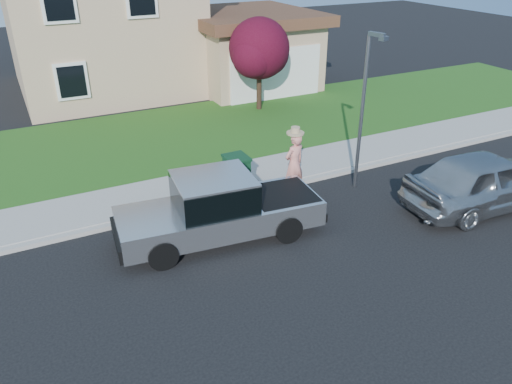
{
  "coord_description": "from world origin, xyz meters",
  "views": [
    {
      "loc": [
        -4.61,
        -8.89,
        6.87
      ],
      "look_at": [
        0.38,
        0.94,
        1.2
      ],
      "focal_mm": 35.0,
      "sensor_mm": 36.0,
      "label": 1
    }
  ],
  "objects_px": {
    "pickup_truck": "(219,209)",
    "sedan": "(486,180)",
    "woman": "(294,163)",
    "trash_bin": "(237,173)",
    "street_lamp": "(364,104)",
    "ornamental_tree": "(260,51)"
  },
  "relations": [
    {
      "from": "ornamental_tree",
      "to": "street_lamp",
      "type": "height_order",
      "value": "street_lamp"
    },
    {
      "from": "ornamental_tree",
      "to": "woman",
      "type": "bearing_deg",
      "value": -110.08
    },
    {
      "from": "woman",
      "to": "sedan",
      "type": "distance_m",
      "value": 5.37
    },
    {
      "from": "woman",
      "to": "ornamental_tree",
      "type": "height_order",
      "value": "ornamental_tree"
    },
    {
      "from": "woman",
      "to": "street_lamp",
      "type": "relative_size",
      "value": 0.45
    },
    {
      "from": "pickup_truck",
      "to": "street_lamp",
      "type": "relative_size",
      "value": 1.16
    },
    {
      "from": "trash_bin",
      "to": "sedan",
      "type": "bearing_deg",
      "value": -33.36
    },
    {
      "from": "pickup_truck",
      "to": "ornamental_tree",
      "type": "xyz_separation_m",
      "value": [
        5.67,
        8.75,
        1.78
      ]
    },
    {
      "from": "sedan",
      "to": "trash_bin",
      "type": "relative_size",
      "value": 4.51
    },
    {
      "from": "pickup_truck",
      "to": "street_lamp",
      "type": "height_order",
      "value": "street_lamp"
    },
    {
      "from": "pickup_truck",
      "to": "woman",
      "type": "distance_m",
      "value": 3.19
    },
    {
      "from": "pickup_truck",
      "to": "sedan",
      "type": "relative_size",
      "value": 1.11
    },
    {
      "from": "pickup_truck",
      "to": "trash_bin",
      "type": "distance_m",
      "value": 2.4
    },
    {
      "from": "woman",
      "to": "sedan",
      "type": "height_order",
      "value": "woman"
    },
    {
      "from": "pickup_truck",
      "to": "ornamental_tree",
      "type": "bearing_deg",
      "value": 62.91
    },
    {
      "from": "trash_bin",
      "to": "pickup_truck",
      "type": "bearing_deg",
      "value": -125.89
    },
    {
      "from": "woman",
      "to": "ornamental_tree",
      "type": "distance_m",
      "value": 8.13
    },
    {
      "from": "street_lamp",
      "to": "pickup_truck",
      "type": "bearing_deg",
      "value": 173.98
    },
    {
      "from": "sedan",
      "to": "trash_bin",
      "type": "bearing_deg",
      "value": 61.23
    },
    {
      "from": "pickup_truck",
      "to": "sedan",
      "type": "distance_m",
      "value": 7.52
    },
    {
      "from": "pickup_truck",
      "to": "sedan",
      "type": "height_order",
      "value": "pickup_truck"
    },
    {
      "from": "woman",
      "to": "street_lamp",
      "type": "bearing_deg",
      "value": 151.16
    }
  ]
}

